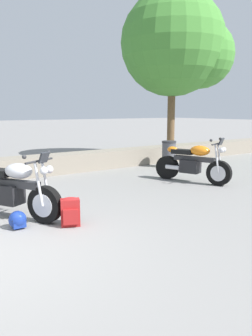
{
  "coord_description": "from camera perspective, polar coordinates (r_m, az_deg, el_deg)",
  "views": [
    {
      "loc": [
        -0.82,
        -4.46,
        1.83
      ],
      "look_at": [
        3.18,
        1.2,
        0.65
      ],
      "focal_mm": 36.18,
      "sensor_mm": 36.0,
      "label": 1
    }
  ],
  "objects": [
    {
      "name": "motorcycle_silver_near_left",
      "position": [
        6.12,
        -18.7,
        -3.55
      ],
      "size": [
        1.21,
        1.86,
        1.18
      ],
      "color": "black",
      "rests_on": "ground"
    },
    {
      "name": "motorcycle_orange_centre",
      "position": [
        8.85,
        11.23,
        0.74
      ],
      "size": [
        0.95,
        2.0,
        1.18
      ],
      "color": "black",
      "rests_on": "ground"
    },
    {
      "name": "rider_backpack",
      "position": [
        5.52,
        -9.36,
        -7.19
      ],
      "size": [
        0.35,
        0.33,
        0.47
      ],
      "color": "#A31E1E",
      "rests_on": "ground"
    },
    {
      "name": "rider_helmet",
      "position": [
        5.62,
        -17.77,
        -8.34
      ],
      "size": [
        0.28,
        0.28,
        0.28
      ],
      "color": "navy",
      "rests_on": "ground"
    },
    {
      "name": "leafy_tree_mid_left",
      "position": [
        13.2,
        8.86,
        19.64
      ],
      "size": [
        3.98,
        3.79,
        5.57
      ],
      "color": "brown",
      "rests_on": "stone_wall"
    },
    {
      "name": "trash_bin",
      "position": [
        11.09,
        7.22,
        2.35
      ],
      "size": [
        0.46,
        0.46,
        0.86
      ],
      "color": "#4C4C51",
      "rests_on": "ground"
    }
  ]
}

